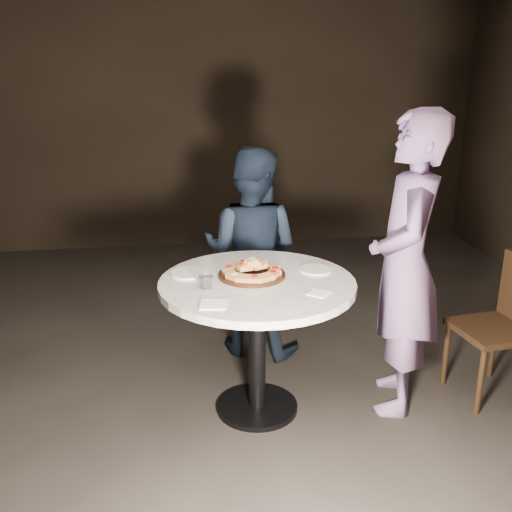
# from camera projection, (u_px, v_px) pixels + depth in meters

# --- Properties ---
(floor) EXTENTS (7.00, 7.00, 0.00)m
(floor) POSITION_uv_depth(u_px,v_px,m) (254.00, 407.00, 3.52)
(floor) COLOR black
(floor) RESTS_ON ground
(table) EXTENTS (1.41, 1.41, 0.84)m
(table) POSITION_uv_depth(u_px,v_px,m) (257.00, 306.00, 3.29)
(table) COLOR black
(table) RESTS_ON ground
(serving_board) EXTENTS (0.52, 0.52, 0.02)m
(serving_board) POSITION_uv_depth(u_px,v_px,m) (252.00, 275.00, 3.30)
(serving_board) COLOR black
(serving_board) RESTS_ON table
(focaccia_pile) EXTENTS (0.35, 0.35, 0.09)m
(focaccia_pile) POSITION_uv_depth(u_px,v_px,m) (252.00, 269.00, 3.29)
(focaccia_pile) COLOR #BD7E49
(focaccia_pile) RESTS_ON serving_board
(plate_left) EXTENTS (0.26, 0.26, 0.01)m
(plate_left) POSITION_uv_depth(u_px,v_px,m) (189.00, 273.00, 3.34)
(plate_left) COLOR white
(plate_left) RESTS_ON table
(plate_right) EXTENTS (0.25, 0.25, 0.01)m
(plate_right) POSITION_uv_depth(u_px,v_px,m) (316.00, 270.00, 3.39)
(plate_right) COLOR white
(plate_right) RESTS_ON table
(water_glass) EXTENTS (0.10, 0.10, 0.07)m
(water_glass) POSITION_uv_depth(u_px,v_px,m) (206.00, 282.00, 3.11)
(water_glass) COLOR silver
(water_glass) RESTS_ON table
(napkin_near) EXTENTS (0.15, 0.15, 0.01)m
(napkin_near) POSITION_uv_depth(u_px,v_px,m) (213.00, 304.00, 2.90)
(napkin_near) COLOR white
(napkin_near) RESTS_ON table
(napkin_far) EXTENTS (0.15, 0.15, 0.01)m
(napkin_far) POSITION_uv_depth(u_px,v_px,m) (319.00, 293.00, 3.05)
(napkin_far) COLOR white
(napkin_far) RESTS_ON table
(chair_far) EXTENTS (0.57, 0.58, 0.92)m
(chair_far) POSITION_uv_depth(u_px,v_px,m) (249.00, 263.00, 4.49)
(chair_far) COLOR black
(chair_far) RESTS_ON ground
(chair_right) EXTENTS (0.49, 0.47, 0.90)m
(chair_right) POSITION_uv_depth(u_px,v_px,m) (506.00, 318.00, 3.53)
(chair_right) COLOR black
(chair_right) RESTS_ON ground
(diner_navy) EXTENTS (0.90, 0.82, 1.49)m
(diner_navy) POSITION_uv_depth(u_px,v_px,m) (251.00, 253.00, 4.03)
(diner_navy) COLOR #141E30
(diner_navy) RESTS_ON ground
(diner_teal) EXTENTS (0.61, 0.75, 1.79)m
(diner_teal) POSITION_uv_depth(u_px,v_px,m) (405.00, 266.00, 3.31)
(diner_teal) COLOR slate
(diner_teal) RESTS_ON ground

